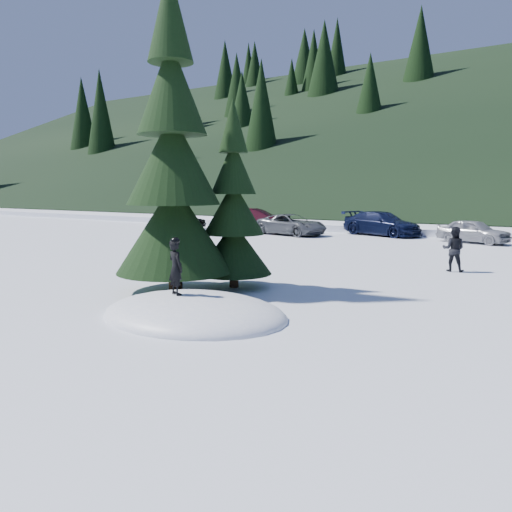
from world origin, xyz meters
The scene contains 11 objects.
ground centered at (0.00, 0.00, 0.00)m, with size 200.00×200.00×0.00m, color white.
snow_mound centered at (0.00, 0.00, 0.00)m, with size 4.48×3.52×0.96m, color white.
spruce_tall centered at (-2.20, 1.80, 3.32)m, with size 3.20×3.20×8.60m.
spruce_short centered at (-1.20, 3.20, 2.10)m, with size 2.20×2.20×5.37m.
child_skier centered at (-0.37, -0.17, 1.09)m, with size 0.45×0.29×1.23m, color black.
adult_0 centered at (3.50, 9.66, 0.78)m, with size 0.75×0.59×1.55m, color black.
car_0 centered at (-17.26, 18.80, 0.64)m, with size 1.51×3.75×1.28m, color black.
car_1 centered at (-12.16, 21.09, 0.74)m, with size 1.56×4.47×1.47m, color black.
car_2 centered at (-7.98, 18.65, 0.65)m, with size 2.15×4.67×1.30m, color #505358.
car_3 centered at (-3.16, 21.40, 0.74)m, with size 2.07×5.08×1.47m, color black.
car_4 centered at (2.35, 19.91, 0.63)m, with size 1.49×3.70×1.26m, color #95979E.
Camera 1 is at (7.19, -8.39, 2.84)m, focal length 35.00 mm.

